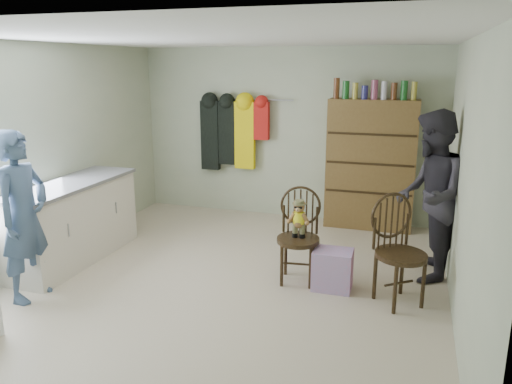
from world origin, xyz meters
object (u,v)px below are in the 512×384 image
(counter, at_px, (72,221))
(dresser, at_px, (371,164))
(chair_far, at_px, (397,246))
(chair_front, at_px, (299,228))

(counter, relative_size, dresser, 0.90)
(dresser, bearing_deg, counter, -144.32)
(counter, bearing_deg, dresser, 35.68)
(counter, xyz_separation_m, dresser, (3.20, 2.30, 0.45))
(counter, bearing_deg, chair_far, 0.69)
(chair_front, relative_size, dresser, 0.49)
(counter, relative_size, chair_front, 1.84)
(chair_front, xyz_separation_m, chair_far, (1.01, -0.20, -0.01))
(chair_far, bearing_deg, chair_front, 130.57)
(counter, height_order, chair_front, chair_front)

